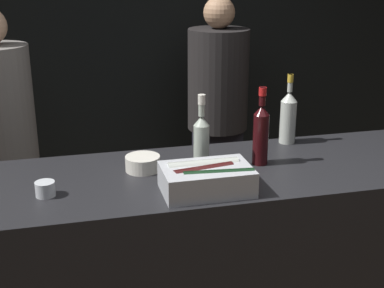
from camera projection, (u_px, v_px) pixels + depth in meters
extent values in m
cube|color=black|center=(130.00, 25.00, 4.00)|extent=(6.40, 0.06, 2.80)
cube|color=black|center=(194.00, 271.00, 2.48)|extent=(2.32, 0.70, 0.99)
cube|color=#B7BABF|center=(206.00, 179.00, 2.11)|extent=(0.35, 0.23, 0.10)
cylinder|color=black|center=(219.00, 177.00, 2.07)|extent=(0.28, 0.09, 0.06)
cylinder|color=#380F0F|center=(204.00, 174.00, 2.10)|extent=(0.25, 0.10, 0.07)
cylinder|color=#B2B7AD|center=(203.00, 169.00, 2.15)|extent=(0.29, 0.08, 0.07)
cylinder|color=silver|center=(143.00, 163.00, 2.34)|extent=(0.15, 0.15, 0.07)
cylinder|color=gray|center=(143.00, 157.00, 2.33)|extent=(0.13, 0.13, 0.01)
cylinder|color=silver|center=(45.00, 189.00, 2.08)|extent=(0.08, 0.08, 0.06)
sphere|color=#EFB256|center=(45.00, 188.00, 2.08)|extent=(0.03, 0.03, 0.03)
cylinder|color=#B2B7AD|center=(288.00, 122.00, 2.67)|extent=(0.08, 0.08, 0.21)
cone|color=#B2B7AD|center=(289.00, 97.00, 2.62)|extent=(0.08, 0.08, 0.05)
cylinder|color=#B2B7AD|center=(290.00, 83.00, 2.60)|extent=(0.03, 0.03, 0.09)
cylinder|color=gold|center=(291.00, 78.00, 2.59)|extent=(0.03, 0.03, 0.04)
cylinder|color=#9EA899|center=(201.00, 147.00, 2.33)|extent=(0.07, 0.07, 0.20)
cone|color=#9EA899|center=(202.00, 121.00, 2.30)|extent=(0.07, 0.07, 0.04)
cylinder|color=#9EA899|center=(202.00, 105.00, 2.27)|extent=(0.03, 0.03, 0.09)
cylinder|color=silver|center=(202.00, 99.00, 2.26)|extent=(0.03, 0.03, 0.04)
cylinder|color=black|center=(261.00, 140.00, 2.38)|extent=(0.07, 0.07, 0.23)
cone|color=black|center=(262.00, 110.00, 2.34)|extent=(0.07, 0.07, 0.04)
cylinder|color=black|center=(262.00, 96.00, 2.32)|extent=(0.03, 0.03, 0.08)
cylinder|color=red|center=(263.00, 91.00, 2.31)|extent=(0.03, 0.03, 0.04)
cube|color=black|center=(11.00, 214.00, 3.33)|extent=(0.31, 0.23, 0.73)
cube|color=black|center=(217.00, 176.00, 3.90)|extent=(0.31, 0.23, 0.74)
cylinder|color=black|center=(218.00, 80.00, 3.66)|extent=(0.42, 0.42, 0.69)
sphere|color=tan|center=(219.00, 13.00, 3.52)|extent=(0.21, 0.21, 0.21)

